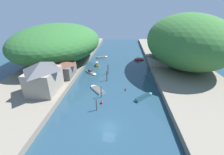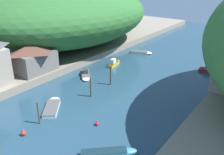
# 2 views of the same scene
# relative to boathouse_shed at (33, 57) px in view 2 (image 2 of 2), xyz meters

# --- Properties ---
(water_surface) EXTENTS (130.00, 130.00, 0.00)m
(water_surface) POSITION_rel_boathouse_shed_xyz_m (16.69, 8.88, -4.28)
(water_surface) COLOR #234256
(water_surface) RESTS_ON ground
(left_bank) EXTENTS (22.00, 120.00, 1.45)m
(left_bank) POSITION_rel_boathouse_shed_xyz_m (-7.59, 8.88, -3.55)
(left_bank) COLOR gray
(left_bank) RESTS_ON ground
(hillside_left) EXTENTS (34.27, 47.97, 14.92)m
(hillside_left) POSITION_rel_boathouse_shed_xyz_m (-8.69, 18.57, 4.63)
(hillside_left) COLOR #2D662D
(hillside_left) RESTS_ON left_bank
(boathouse_shed) EXTENTS (6.55, 7.93, 5.48)m
(boathouse_shed) POSITION_rel_boathouse_shed_xyz_m (0.00, 0.00, 0.00)
(boathouse_shed) COLOR slate
(boathouse_shed) RESTS_ON left_bank
(boat_near_quay) EXTENTS (5.12, 5.21, 1.32)m
(boat_near_quay) POSITION_rel_boathouse_shed_xyz_m (7.47, 6.33, -3.88)
(boat_near_quay) COLOR white
(boat_near_quay) RESTS_ON water_surface
(boat_white_cruiser) EXTENTS (5.32, 5.90, 0.52)m
(boat_white_cruiser) POSITION_rel_boathouse_shed_xyz_m (11.60, -5.76, -4.03)
(boat_white_cruiser) COLOR white
(boat_white_cruiser) RESTS_ON water_surface
(boat_small_dinghy) EXTENTS (5.46, 3.46, 0.70)m
(boat_small_dinghy) POSITION_rel_boathouse_shed_xyz_m (9.03, 25.65, -3.94)
(boat_small_dinghy) COLOR white
(boat_small_dinghy) RESTS_ON water_surface
(boat_far_right_bank) EXTENTS (5.44, 5.25, 0.73)m
(boat_far_right_bank) POSITION_rel_boathouse_shed_xyz_m (25.25, -9.10, -3.92)
(boat_far_right_bank) COLOR teal
(boat_far_right_bank) RESTS_ON water_surface
(boat_red_skiff) EXTENTS (4.60, 2.54, 1.23)m
(boat_red_skiff) POSITION_rel_boathouse_shed_xyz_m (26.62, 23.32, -3.91)
(boat_red_skiff) COLOR red
(boat_red_skiff) RESTS_ON water_surface
(boat_mid_channel) EXTENTS (1.87, 4.75, 1.58)m
(boat_mid_channel) POSITION_rel_boathouse_shed_xyz_m (8.25, 14.93, -3.81)
(boat_mid_channel) COLOR gold
(boat_mid_channel) RESTS_ON water_surface
(mooring_post_second) EXTENTS (0.22, 0.22, 3.36)m
(mooring_post_second) POSITION_rel_boathouse_shed_xyz_m (13.57, -9.76, -2.60)
(mooring_post_second) COLOR #4C3D2D
(mooring_post_second) RESTS_ON water_surface
(mooring_post_fourth) EXTENTS (0.27, 0.27, 3.52)m
(mooring_post_fourth) POSITION_rel_boathouse_shed_xyz_m (13.96, 0.47, -2.51)
(mooring_post_fourth) COLOR #4C3D2D
(mooring_post_fourth) RESTS_ON water_surface
(mooring_post_farthest) EXTENTS (0.30, 0.30, 3.68)m
(mooring_post_farthest) POSITION_rel_boathouse_shed_xyz_m (13.77, 6.18, -2.43)
(mooring_post_farthest) COLOR #4C3D2D
(mooring_post_farthest) RESTS_ON water_surface
(channel_buoy_near) EXTENTS (0.64, 0.64, 0.96)m
(channel_buoy_near) POSITION_rel_boathouse_shed_xyz_m (14.06, -12.71, -3.91)
(channel_buoy_near) COLOR red
(channel_buoy_near) RESTS_ON water_surface
(channel_buoy_far) EXTENTS (0.52, 0.52, 0.78)m
(channel_buoy_far) POSITION_rel_boathouse_shed_xyz_m (20.13, -5.44, -3.98)
(channel_buoy_far) COLOR red
(channel_buoy_far) RESTS_ON water_surface
(person_on_quay) EXTENTS (0.31, 0.42, 1.69)m
(person_on_quay) POSITION_rel_boathouse_shed_xyz_m (1.95, 0.44, -1.85)
(person_on_quay) COLOR #282D3D
(person_on_quay) RESTS_ON left_bank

